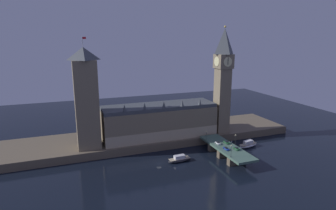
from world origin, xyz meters
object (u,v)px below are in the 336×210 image
object	(u,v)px
car_southbound_lead	(237,149)
boat_downstream	(248,145)
clock_tower	(223,78)
car_northbound_lead	(218,143)
car_southbound_trail	(227,142)
street_lamp_far	(206,134)
pedestrian_mid_walk	(232,142)
street_lamp_near	(231,150)
victoria_tower	(86,99)
car_northbound_trail	(226,149)
boat_upstream	(179,159)
street_lamp_mid	(236,139)

from	to	relation	value
car_southbound_lead	boat_downstream	distance (m)	25.54
clock_tower	car_northbound_lead	xyz separation A→B (m)	(-17.17, -25.63, -37.47)
car_southbound_trail	street_lamp_far	world-z (taller)	street_lamp_far
car_southbound_lead	boat_downstream	bearing A→B (deg)	37.81
pedestrian_mid_walk	car_northbound_lead	bearing A→B (deg)	166.49
car_southbound_trail	street_lamp_near	world-z (taller)	street_lamp_near
car_northbound_lead	victoria_tower	bearing A→B (deg)	159.82
car_southbound_lead	car_southbound_trail	xyz separation A→B (m)	(-0.00, 11.14, -0.03)
car_northbound_trail	street_lamp_far	distance (m)	19.64
car_southbound_trail	boat_upstream	xyz separation A→B (m)	(-32.78, -1.11, -5.98)
boat_upstream	car_southbound_trail	bearing A→B (deg)	1.93
pedestrian_mid_walk	boat_upstream	size ratio (longest dim) A/B	0.11
victoria_tower	boat_downstream	world-z (taller)	victoria_tower
victoria_tower	car_southbound_trail	xyz separation A→B (m)	(81.91, -28.71, -28.71)
street_lamp_mid	street_lamp_far	distance (m)	19.33
car_northbound_trail	street_lamp_mid	xyz separation A→B (m)	(9.19, 4.38, 3.74)
car_northbound_trail	car_southbound_lead	size ratio (longest dim) A/B	1.12
street_lamp_far	boat_upstream	xyz separation A→B (m)	(-23.59, -11.18, -9.12)
car_northbound_trail	car_southbound_lead	xyz separation A→B (m)	(5.86, -2.12, 0.02)
street_lamp_near	car_northbound_lead	bearing A→B (deg)	80.60
car_southbound_trail	street_lamp_mid	xyz separation A→B (m)	(3.33, -4.64, 3.75)
clock_tower	car_northbound_trail	world-z (taller)	clock_tower
clock_tower	car_northbound_trail	size ratio (longest dim) A/B	15.74
clock_tower	boat_upstream	distance (m)	67.74
street_lamp_far	street_lamp_near	bearing A→B (deg)	-90.00
victoria_tower	pedestrian_mid_walk	xyz separation A→B (m)	(84.84, -30.07, -28.52)
car_northbound_trail	boat_upstream	xyz separation A→B (m)	(-26.92, 7.91, -5.99)
car_northbound_trail	street_lamp_far	xyz separation A→B (m)	(-3.33, 19.10, 3.13)
car_southbound_lead	pedestrian_mid_walk	bearing A→B (deg)	73.32
car_northbound_trail	car_southbound_lead	world-z (taller)	car_southbound_lead
car_southbound_lead	street_lamp_near	xyz separation A→B (m)	(-9.19, -8.23, 3.87)
victoria_tower	street_lamp_mid	xyz separation A→B (m)	(85.24, -33.35, -24.96)
street_lamp_far	car_southbound_trail	bearing A→B (deg)	-47.63
car_northbound_lead	street_lamp_far	world-z (taller)	street_lamp_far
car_northbound_lead	car_northbound_trail	world-z (taller)	car_northbound_lead
street_lamp_near	boat_upstream	distance (m)	31.42
car_northbound_lead	boat_upstream	bearing A→B (deg)	-176.05
street_lamp_far	boat_downstream	bearing A→B (deg)	-11.68
clock_tower	street_lamp_far	xyz separation A→B (m)	(-20.50, -16.31, -34.36)
car_northbound_lead	boat_upstream	distance (m)	27.64
car_northbound_lead	car_southbound_lead	xyz separation A→B (m)	(5.86, -11.89, 0.00)
car_northbound_trail	street_lamp_near	bearing A→B (deg)	-107.84
pedestrian_mid_walk	street_lamp_far	bearing A→B (deg)	136.67
victoria_tower	boat_downstream	bearing A→B (deg)	-13.61
pedestrian_mid_walk	street_lamp_far	size ratio (longest dim) A/B	0.27
pedestrian_mid_walk	victoria_tower	bearing A→B (deg)	160.49
car_southbound_lead	boat_downstream	world-z (taller)	car_southbound_lead
car_northbound_trail	street_lamp_near	distance (m)	11.54
street_lamp_mid	street_lamp_far	size ratio (longest dim) A/B	1.16
boat_upstream	street_lamp_near	bearing A→B (deg)	-37.74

